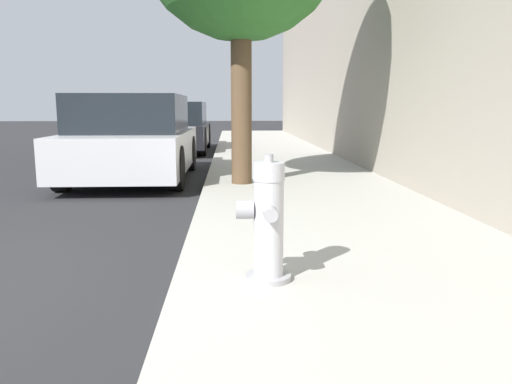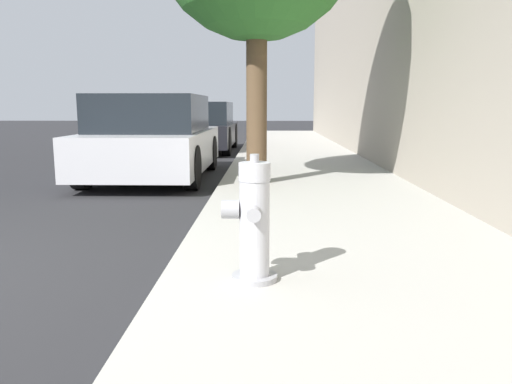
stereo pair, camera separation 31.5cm
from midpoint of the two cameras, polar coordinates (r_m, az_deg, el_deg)
sidewalk_slab at (r=3.41m, az=16.00°, el=-10.42°), size 2.79×40.00×0.11m
fire_hydrant at (r=3.14m, az=2.58°, el=-3.60°), size 0.35×0.37×0.81m
parked_car_near at (r=8.57m, az=-10.63°, el=5.97°), size 1.83×3.83×1.40m
parked_car_mid at (r=13.68m, az=-5.48°, el=7.34°), size 1.70×4.04×1.33m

